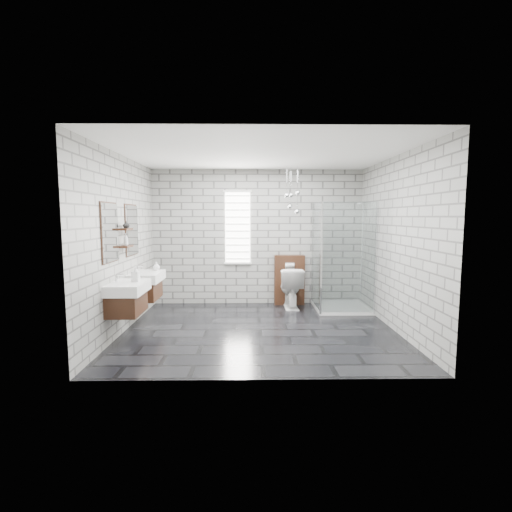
{
  "coord_description": "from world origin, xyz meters",
  "views": [
    {
      "loc": [
        -0.14,
        -5.67,
        1.77
      ],
      "look_at": [
        -0.05,
        0.35,
        1.13
      ],
      "focal_mm": 26.0,
      "sensor_mm": 36.0,
      "label": 1
    }
  ],
  "objects_px": {
    "vanity_left": "(125,289)",
    "toilet": "(290,287)",
    "vanity_right": "(144,278)",
    "cistern_panel": "(289,280)",
    "shower_enclosure": "(338,284)"
  },
  "relations": [
    {
      "from": "vanity_left",
      "to": "vanity_right",
      "type": "distance_m",
      "value": 0.94
    },
    {
      "from": "vanity_left",
      "to": "cistern_panel",
      "type": "distance_m",
      "value": 3.39
    },
    {
      "from": "cistern_panel",
      "to": "shower_enclosure",
      "type": "bearing_deg",
      "value": -30.94
    },
    {
      "from": "vanity_right",
      "to": "shower_enclosure",
      "type": "relative_size",
      "value": 0.77
    },
    {
      "from": "vanity_right",
      "to": "toilet",
      "type": "height_order",
      "value": "vanity_right"
    },
    {
      "from": "vanity_left",
      "to": "shower_enclosure",
      "type": "bearing_deg",
      "value": 26.56
    },
    {
      "from": "vanity_right",
      "to": "cistern_panel",
      "type": "distance_m",
      "value": 2.86
    },
    {
      "from": "vanity_left",
      "to": "vanity_right",
      "type": "height_order",
      "value": "same"
    },
    {
      "from": "vanity_right",
      "to": "shower_enclosure",
      "type": "xyz_separation_m",
      "value": [
        3.41,
        0.76,
        -0.25
      ]
    },
    {
      "from": "cistern_panel",
      "to": "vanity_right",
      "type": "bearing_deg",
      "value": -153.36
    },
    {
      "from": "vanity_left",
      "to": "toilet",
      "type": "xyz_separation_m",
      "value": [
        2.55,
        1.97,
        -0.36
      ]
    },
    {
      "from": "toilet",
      "to": "vanity_right",
      "type": "bearing_deg",
      "value": 20.6
    },
    {
      "from": "vanity_right",
      "to": "cistern_panel",
      "type": "relative_size",
      "value": 1.57
    },
    {
      "from": "vanity_left",
      "to": "cistern_panel",
      "type": "bearing_deg",
      "value": 41.1
    },
    {
      "from": "cistern_panel",
      "to": "toilet",
      "type": "height_order",
      "value": "cistern_panel"
    }
  ]
}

